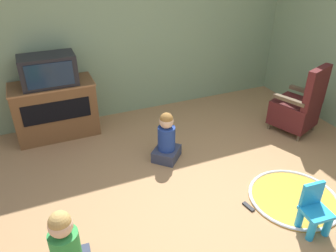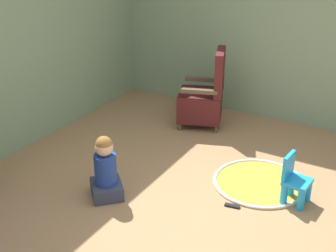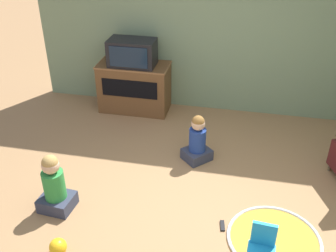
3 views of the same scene
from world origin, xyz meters
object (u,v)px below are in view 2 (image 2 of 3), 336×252
(yellow_kid_chair, at_px, (295,183))
(child_watching_left, at_px, (106,171))
(black_armchair, at_px, (204,98))
(remote_control, at_px, (232,206))

(yellow_kid_chair, distance_m, child_watching_left, 1.86)
(yellow_kid_chair, bearing_deg, black_armchair, 57.84)
(black_armchair, xyz_separation_m, yellow_kid_chair, (-1.18, -1.57, -0.17))
(black_armchair, distance_m, remote_control, 1.94)
(child_watching_left, xyz_separation_m, remote_control, (0.45, -1.17, -0.28))
(remote_control, bearing_deg, black_armchair, -64.51)
(yellow_kid_chair, bearing_deg, remote_control, 133.51)
(black_armchair, distance_m, yellow_kid_chair, 1.97)
(child_watching_left, distance_m, remote_control, 1.29)
(yellow_kid_chair, xyz_separation_m, child_watching_left, (-0.84, 1.65, 0.08))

